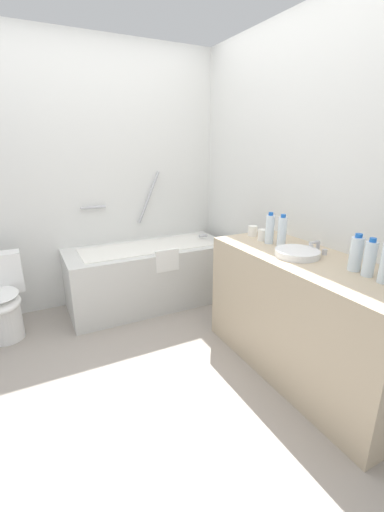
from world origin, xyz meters
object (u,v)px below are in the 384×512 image
water_bottle_2 (356,254)px  water_bottle_4 (282,231)px  bathtub (149,273)px  water_bottle_1 (270,229)px  sink_basin (297,253)px  drinking_glass_0 (262,235)px  drinking_glass_1 (253,231)px  sink_faucet (317,248)px  toilet (1,299)px  water_bottle_3 (370,259)px

water_bottle_2 → water_bottle_4: water_bottle_4 is taller
bathtub → water_bottle_4: bathtub is taller
water_bottle_4 → water_bottle_1: bearing=109.5°
sink_basin → drinking_glass_0: bearing=84.3°
water_bottle_2 → drinking_glass_0: water_bottle_2 is taller
water_bottle_1 → drinking_glass_1: (0.02, 0.23, -0.07)m
sink_faucet → water_bottle_2: bearing=-101.6°
toilet → water_bottle_2: (1.91, -1.71, 0.60)m
sink_basin → drinking_glass_0: (0.04, 0.41, 0.02)m
water_bottle_2 → water_bottle_4: bearing=93.7°
water_bottle_1 → water_bottle_2: size_ratio=1.06×
water_bottle_1 → water_bottle_3: (0.06, -0.76, -0.01)m
bathtub → toilet: bathtub is taller
bathtub → water_bottle_2: 1.97m
drinking_glass_0 → water_bottle_3: bearing=-86.2°
sink_faucet → water_bottle_1: bearing=113.4°
toilet → sink_basin: size_ratio=2.44×
water_bottle_4 → drinking_glass_1: size_ratio=2.87×
bathtub → drinking_glass_1: bearing=-56.2°
bathtub → water_bottle_1: 1.38m
drinking_glass_0 → toilet: bearing=152.7°
drinking_glass_0 → drinking_glass_1: bearing=83.2°
water_bottle_3 → drinking_glass_0: size_ratio=2.56×
bathtub → sink_basin: (0.52, -1.42, 0.54)m
toilet → sink_faucet: (1.98, -1.36, 0.53)m
bathtub → sink_faucet: 1.67m
bathtub → sink_faucet: (0.70, -1.42, 0.55)m
sink_faucet → water_bottle_2: (-0.07, -0.34, 0.07)m
sink_basin → water_bottle_3: bearing=-77.5°
bathtub → sink_basin: bearing=-69.8°
toilet → water_bottle_2: 2.63m
water_bottle_1 → water_bottle_4: (0.03, -0.09, -0.00)m
water_bottle_4 → drinking_glass_0: size_ratio=2.72×
bathtub → drinking_glass_1: bathtub is taller
water_bottle_3 → bathtub: bearing=108.4°
water_bottle_3 → toilet: bearing=136.6°
sink_basin → drinking_glass_1: drinking_glass_1 is taller
sink_faucet → water_bottle_1: 0.36m
bathtub → water_bottle_4: size_ratio=6.76×
toilet → water_bottle_1: (1.84, -1.04, 0.61)m
sink_faucet → water_bottle_3: bearing=-100.3°
sink_basin → water_bottle_1: size_ratio=1.24×
water_bottle_1 → water_bottle_4: bearing=-70.5°
sink_basin → water_bottle_2: (0.11, -0.34, 0.08)m
drinking_glass_1 → sink_faucet: bearing=-78.0°
water_bottle_1 → bathtub: bearing=116.9°
water_bottle_3 → water_bottle_4: size_ratio=0.94×
drinking_glass_0 → sink_faucet: bearing=-71.8°
bathtub → drinking_glass_0: size_ratio=18.41×
sink_basin → water_bottle_2: water_bottle_2 is taller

